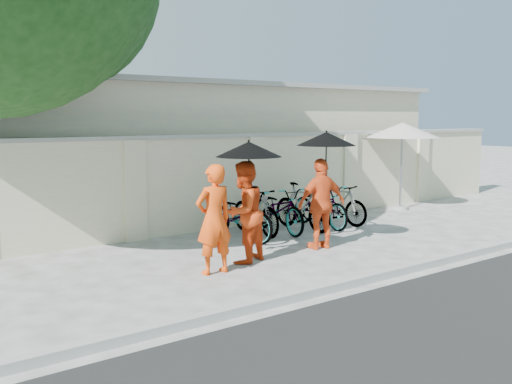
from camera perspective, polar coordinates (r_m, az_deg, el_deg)
ground at (r=9.60m, az=1.40°, el=-7.23°), size 80.00×80.00×0.00m
kerb at (r=8.37m, az=8.69°, el=-9.13°), size 40.00×0.16×0.12m
compound_wall at (r=12.56m, az=-4.01°, el=0.88°), size 20.00×0.30×2.00m
building_behind at (r=16.29m, az=-8.31°, el=4.45°), size 14.00×6.00×3.20m
monk_left at (r=8.90m, az=-4.23°, el=-2.73°), size 0.63×0.42×1.73m
monk_center at (r=9.56m, az=-1.24°, el=-2.02°), size 1.01×0.91×1.72m
parasol_center at (r=9.41m, az=-0.73°, el=4.30°), size 1.10×1.10×1.07m
monk_right at (r=10.64m, az=6.57°, el=-1.18°), size 1.04×0.56×1.69m
parasol_right at (r=10.48m, az=7.05°, el=5.31°), size 1.08×1.08×1.22m
patio_umbrella at (r=15.49m, az=14.43°, el=5.91°), size 2.45×2.45×2.31m
bike_0 at (r=11.42m, az=-1.67°, el=-2.31°), size 0.88×1.96×1.00m
bike_1 at (r=11.90m, az=-0.07°, el=-1.87°), size 0.55×1.70×1.01m
bike_2 at (r=12.16m, az=2.32°, el=-1.75°), size 0.85×1.93×0.98m
bike_3 at (r=12.42m, az=4.65°, el=-1.47°), size 0.55×1.72×1.02m
bike_4 at (r=12.80m, az=6.46°, el=-1.39°), size 0.73×1.84×0.95m
bike_5 at (r=13.17m, az=8.27°, el=-1.17°), size 0.64×1.63×0.95m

